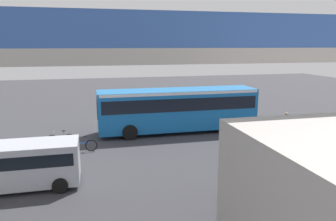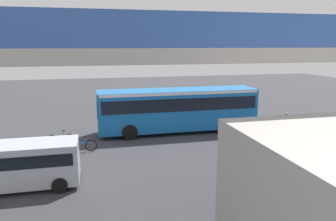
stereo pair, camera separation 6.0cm
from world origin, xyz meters
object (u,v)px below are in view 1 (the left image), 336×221
(bicycle_blue, at_px, (82,146))
(bicycle_green, at_px, (61,139))
(city_bus, at_px, (178,107))
(bicycle_black, at_px, (60,153))
(parked_van, at_px, (24,162))
(pedestrian, at_px, (285,125))

(bicycle_blue, distance_m, bicycle_green, 2.15)
(city_bus, xyz_separation_m, bicycle_black, (7.97, 4.11, -1.51))
(parked_van, distance_m, bicycle_black, 3.75)
(bicycle_blue, height_order, pedestrian, pedestrian)
(parked_van, xyz_separation_m, pedestrian, (-15.99, -4.30, -0.30))
(bicycle_green, bearing_deg, pedestrian, 173.02)
(bicycle_green, distance_m, pedestrian, 15.05)
(parked_van, bearing_deg, bicycle_green, -99.80)
(parked_van, bearing_deg, city_bus, -140.49)
(city_bus, xyz_separation_m, bicycle_green, (8.11, 1.44, -1.51))
(city_bus, distance_m, bicycle_blue, 7.59)
(bicycle_blue, bearing_deg, city_bus, -155.34)
(bicycle_green, bearing_deg, bicycle_black, 93.20)
(city_bus, relative_size, bicycle_blue, 6.52)
(bicycle_black, relative_size, bicycle_green, 1.00)
(bicycle_blue, height_order, bicycle_black, same)
(city_bus, xyz_separation_m, bicycle_blue, (6.76, 3.10, -1.51))
(bicycle_blue, distance_m, pedestrian, 13.59)
(parked_van, height_order, bicycle_green, parked_van)
(bicycle_green, relative_size, pedestrian, 0.99)
(bicycle_black, bearing_deg, city_bus, -152.73)
(bicycle_green, bearing_deg, city_bus, -169.96)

